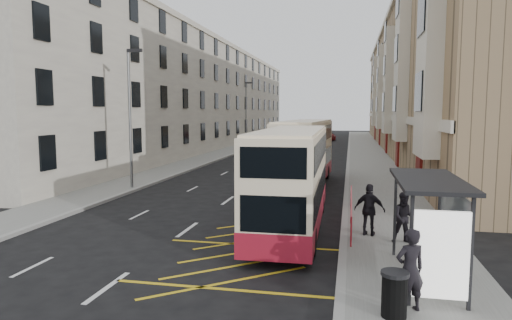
% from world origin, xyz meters
% --- Properties ---
extents(ground, '(200.00, 200.00, 0.00)m').
position_xyz_m(ground, '(0.00, 0.00, 0.00)').
color(ground, black).
rests_on(ground, ground).
extents(pavement_right, '(4.00, 120.00, 0.15)m').
position_xyz_m(pavement_right, '(8.00, 30.00, 0.07)').
color(pavement_right, slate).
rests_on(pavement_right, ground).
extents(pavement_left, '(3.00, 120.00, 0.15)m').
position_xyz_m(pavement_left, '(-7.50, 30.00, 0.07)').
color(pavement_left, slate).
rests_on(pavement_left, ground).
extents(kerb_right, '(0.25, 120.00, 0.15)m').
position_xyz_m(kerb_right, '(6.00, 30.00, 0.07)').
color(kerb_right, gray).
rests_on(kerb_right, ground).
extents(kerb_left, '(0.25, 120.00, 0.15)m').
position_xyz_m(kerb_left, '(-6.00, 30.00, 0.07)').
color(kerb_left, gray).
rests_on(kerb_left, ground).
extents(road_markings, '(10.00, 110.00, 0.01)m').
position_xyz_m(road_markings, '(0.00, 45.00, 0.01)').
color(road_markings, silver).
rests_on(road_markings, ground).
extents(terrace_right, '(10.75, 79.00, 15.25)m').
position_xyz_m(terrace_right, '(14.88, 45.38, 7.52)').
color(terrace_right, '#907453').
rests_on(terrace_right, ground).
extents(terrace_left, '(9.18, 79.00, 13.25)m').
position_xyz_m(terrace_left, '(-13.43, 45.50, 6.52)').
color(terrace_left, beige).
rests_on(terrace_left, ground).
extents(bus_shelter, '(1.65, 4.25, 2.70)m').
position_xyz_m(bus_shelter, '(8.34, -0.39, 2.14)').
color(bus_shelter, black).
rests_on(bus_shelter, pavement_right).
extents(guard_railing, '(0.06, 6.56, 1.01)m').
position_xyz_m(guard_railing, '(6.25, 5.75, 0.86)').
color(guard_railing, '#AF1E2A').
rests_on(guard_railing, pavement_right).
extents(street_lamp_near, '(0.93, 0.18, 8.00)m').
position_xyz_m(street_lamp_near, '(-6.35, 12.00, 4.64)').
color(street_lamp_near, slate).
rests_on(street_lamp_near, pavement_left).
extents(street_lamp_far, '(0.93, 0.18, 8.00)m').
position_xyz_m(street_lamp_far, '(-6.35, 42.00, 4.64)').
color(street_lamp_far, slate).
rests_on(street_lamp_far, pavement_left).
extents(double_decker_front, '(2.42, 9.86, 3.92)m').
position_xyz_m(double_decker_front, '(3.97, 4.88, 2.00)').
color(double_decker_front, '#F9E5C0').
rests_on(double_decker_front, ground).
extents(double_decker_rear, '(2.91, 10.25, 4.04)m').
position_xyz_m(double_decker_rear, '(3.41, 15.44, 2.06)').
color(double_decker_rear, '#F9E5C0').
rests_on(double_decker_rear, ground).
extents(litter_bin, '(0.61, 0.61, 1.01)m').
position_xyz_m(litter_bin, '(7.17, -2.58, 0.67)').
color(litter_bin, black).
rests_on(litter_bin, pavement_right).
extents(pedestrian_near, '(0.81, 0.69, 1.88)m').
position_xyz_m(pedestrian_near, '(7.52, -2.18, 1.09)').
color(pedestrian_near, black).
rests_on(pedestrian_near, pavement_right).
extents(pedestrian_mid, '(0.89, 0.72, 1.74)m').
position_xyz_m(pedestrian_mid, '(8.02, 3.31, 1.02)').
color(pedestrian_mid, black).
rests_on(pedestrian_mid, pavement_right).
extents(pedestrian_far, '(1.17, 0.70, 1.87)m').
position_xyz_m(pedestrian_far, '(6.89, 4.06, 1.08)').
color(pedestrian_far, black).
rests_on(pedestrian_far, pavement_right).
extents(white_van, '(4.37, 6.47, 1.65)m').
position_xyz_m(white_van, '(-3.80, 38.64, 0.82)').
color(white_van, white).
rests_on(white_van, ground).
extents(car_silver, '(2.40, 4.39, 1.42)m').
position_xyz_m(car_silver, '(-5.20, 54.91, 0.71)').
color(car_silver, '#A6A9AE').
rests_on(car_silver, ground).
extents(car_dark, '(3.29, 5.14, 1.60)m').
position_xyz_m(car_dark, '(-3.67, 72.79, 0.80)').
color(car_dark, black).
rests_on(car_dark, ground).
extents(car_red, '(2.56, 5.04, 1.40)m').
position_xyz_m(car_red, '(2.64, 59.79, 0.70)').
color(car_red, maroon).
rests_on(car_red, ground).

